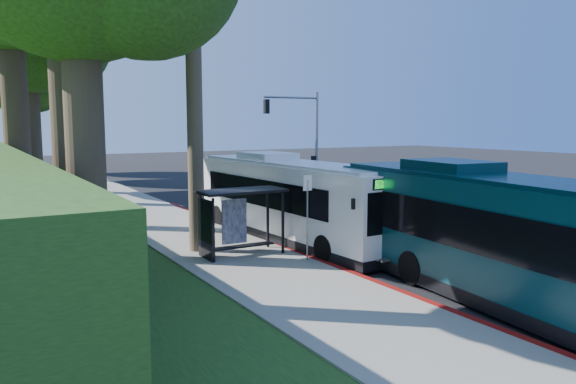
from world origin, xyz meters
TOP-DOWN VIEW (x-y plane):
  - ground at (0.00, 0.00)m, footprint 140.00×140.00m
  - sidewalk at (-7.30, 0.00)m, footprint 4.50×70.00m
  - red_curb at (-5.00, -4.00)m, footprint 0.25×30.00m
  - grass_verge at (-13.00, 5.00)m, footprint 8.00×70.00m
  - bus_shelter at (-7.26, -2.86)m, footprint 3.20×1.51m
  - stop_sign_pole at (-5.40, -5.00)m, footprint 0.35×0.06m
  - traffic_signal_pole at (3.78, 10.00)m, footprint 4.10×0.30m
  - tree_2 at (-11.89, 15.98)m, footprint 8.82×8.40m
  - tree_4 at (-11.40, 31.98)m, footprint 8.40×8.00m
  - tree_5 at (-10.41, 39.99)m, footprint 7.35×7.00m
  - white_bus at (-3.80, -1.14)m, footprint 3.22×12.39m
  - teal_bus at (-2.99, -11.18)m, footprint 4.03×13.11m
  - pickup at (2.01, 9.88)m, footprint 2.87×5.87m

SIDE VIEW (x-z plane):
  - ground at x=0.00m, z-range 0.00..0.00m
  - grass_verge at x=-13.00m, z-range 0.00..0.06m
  - sidewalk at x=-7.30m, z-range 0.00..0.12m
  - red_curb at x=-5.00m, z-range 0.00..0.13m
  - pickup at x=2.01m, z-range 0.00..1.61m
  - white_bus at x=-3.80m, z-range -0.04..3.62m
  - bus_shelter at x=-7.26m, z-range 0.53..3.08m
  - teal_bus at x=-2.99m, z-range -0.05..3.80m
  - stop_sign_pole at x=-5.40m, z-range 0.50..3.67m
  - traffic_signal_pole at x=3.78m, z-range 0.92..7.92m
  - tree_5 at x=-10.41m, z-range 2.53..15.39m
  - tree_4 at x=-11.40m, z-range 2.66..16.80m
  - tree_2 at x=-11.89m, z-range 2.92..18.04m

